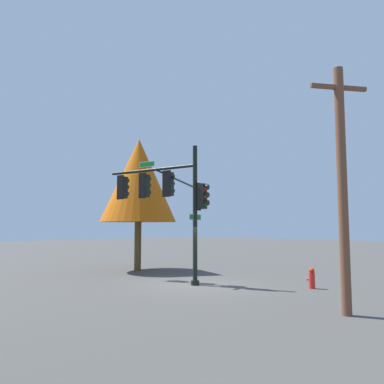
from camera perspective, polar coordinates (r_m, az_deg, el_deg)
ground_plane at (r=16.87m, az=0.47°, el=-13.80°), size 120.00×120.00×0.00m
signal_pole_assembly at (r=17.70m, az=-3.91°, el=-0.21°), size 5.61×1.67×6.11m
utility_pole at (r=11.92m, az=21.60°, el=1.17°), size 1.09×1.57×7.25m
fire_hydrant at (r=16.64m, az=17.53°, el=-12.24°), size 0.33×0.24×0.83m
tree_mid at (r=22.59m, az=-8.01°, el=1.74°), size 4.42×4.42×7.72m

